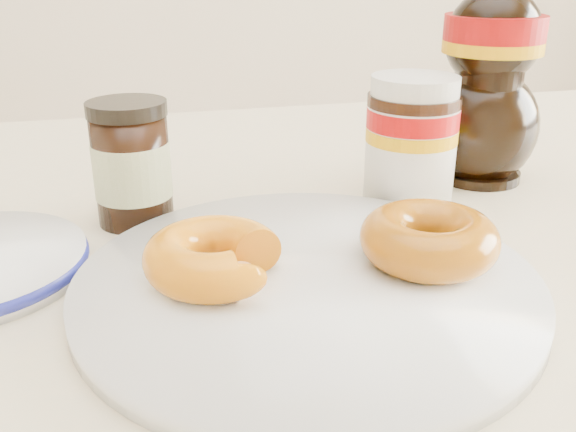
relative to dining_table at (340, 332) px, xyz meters
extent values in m
cube|color=beige|center=(0.00, 0.00, 0.06)|extent=(1.40, 0.90, 0.04)
cylinder|color=white|center=(-0.05, -0.08, 0.09)|extent=(0.30, 0.30, 0.01)
torus|color=white|center=(-0.05, -0.08, 0.09)|extent=(0.29, 0.29, 0.01)
torus|color=#CA680B|center=(-0.11, -0.07, 0.11)|extent=(0.10, 0.10, 0.03)
torus|color=#A9580A|center=(0.03, -0.08, 0.11)|extent=(0.12, 0.12, 0.03)
cylinder|color=white|center=(0.08, 0.06, 0.13)|extent=(0.08, 0.08, 0.09)
cylinder|color=#930506|center=(0.08, 0.06, 0.16)|extent=(0.08, 0.08, 0.02)
cylinder|color=#D89905|center=(0.08, 0.06, 0.14)|extent=(0.08, 0.08, 0.01)
cylinder|color=black|center=(0.08, 0.06, 0.17)|extent=(0.08, 0.08, 0.01)
cylinder|color=white|center=(0.08, 0.06, 0.18)|extent=(0.07, 0.07, 0.02)
cylinder|color=black|center=(-0.15, 0.08, 0.13)|extent=(0.06, 0.06, 0.09)
cylinder|color=beige|center=(-0.15, 0.08, 0.13)|extent=(0.06, 0.06, 0.04)
cylinder|color=black|center=(-0.15, 0.08, 0.18)|extent=(0.06, 0.06, 0.01)
camera|label=1|loc=(-0.15, -0.42, 0.29)|focal=40.00mm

